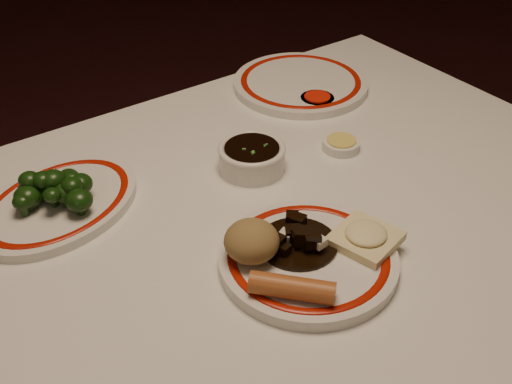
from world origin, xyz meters
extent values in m
cube|color=white|center=(0.00, 0.00, 0.73)|extent=(1.20, 0.90, 0.04)
cylinder|color=black|center=(0.54, 0.39, 0.35)|extent=(0.06, 0.06, 0.71)
cylinder|color=silver|center=(0.00, -0.09, 0.76)|extent=(0.30, 0.30, 0.02)
torus|color=#9A1408|center=(0.00, -0.09, 0.77)|extent=(0.26, 0.26, 0.00)
ellipsoid|color=olive|center=(-0.07, -0.05, 0.79)|extent=(0.07, 0.07, 0.05)
cylinder|color=#AF5D2B|center=(-0.07, -0.14, 0.78)|extent=(0.09, 0.10, 0.03)
cube|color=beige|center=(0.08, -0.11, 0.77)|extent=(0.10, 0.10, 0.01)
ellipsoid|color=beige|center=(0.08, -0.11, 0.78)|extent=(0.06, 0.06, 0.02)
cylinder|color=black|center=(0.00, -0.06, 0.77)|extent=(0.11, 0.11, 0.00)
cube|color=black|center=(0.00, -0.07, 0.78)|extent=(0.02, 0.02, 0.02)
cube|color=black|center=(-0.03, -0.06, 0.78)|extent=(0.02, 0.02, 0.02)
cube|color=black|center=(-0.03, -0.07, 0.78)|extent=(0.02, 0.02, 0.02)
cube|color=black|center=(0.00, -0.07, 0.79)|extent=(0.03, 0.03, 0.02)
cube|color=black|center=(0.00, -0.07, 0.79)|extent=(0.02, 0.02, 0.02)
cube|color=black|center=(0.02, -0.04, 0.78)|extent=(0.03, 0.03, 0.02)
cube|color=black|center=(0.00, -0.07, 0.78)|extent=(0.03, 0.03, 0.02)
cube|color=black|center=(0.00, -0.08, 0.78)|extent=(0.02, 0.02, 0.02)
cube|color=black|center=(0.01, -0.08, 0.79)|extent=(0.03, 0.03, 0.02)
cube|color=black|center=(0.02, -0.03, 0.78)|extent=(0.02, 0.02, 0.02)
cube|color=black|center=(-0.04, -0.06, 0.78)|extent=(0.03, 0.03, 0.02)
cube|color=black|center=(0.00, -0.06, 0.78)|extent=(0.03, 0.03, 0.02)
cube|color=beige|center=(0.01, -0.09, 0.78)|extent=(0.02, 0.02, 0.01)
cube|color=beige|center=(-0.01, -0.05, 0.78)|extent=(0.02, 0.02, 0.01)
torus|color=#9A1408|center=(-0.23, 0.22, 0.77)|extent=(0.30, 0.30, 0.00)
cylinder|color=#23471C|center=(-0.22, 0.25, 0.77)|extent=(0.01, 0.01, 0.01)
ellipsoid|color=#13340D|center=(-0.22, 0.25, 0.78)|extent=(0.03, 0.03, 0.03)
cylinder|color=#23471C|center=(-0.19, 0.21, 0.77)|extent=(0.01, 0.01, 0.01)
ellipsoid|color=#13340D|center=(-0.19, 0.21, 0.79)|extent=(0.04, 0.04, 0.03)
cylinder|color=#23471C|center=(-0.20, 0.24, 0.77)|extent=(0.01, 0.01, 0.01)
ellipsoid|color=#13340D|center=(-0.20, 0.24, 0.79)|extent=(0.03, 0.03, 0.03)
cylinder|color=#23471C|center=(-0.26, 0.23, 0.77)|extent=(0.01, 0.01, 0.01)
ellipsoid|color=#13340D|center=(-0.26, 0.23, 0.78)|extent=(0.04, 0.04, 0.03)
cylinder|color=#23471C|center=(-0.23, 0.22, 0.77)|extent=(0.01, 0.01, 0.01)
ellipsoid|color=#13340D|center=(-0.23, 0.22, 0.79)|extent=(0.03, 0.03, 0.03)
cylinder|color=#23471C|center=(-0.28, 0.22, 0.77)|extent=(0.01, 0.01, 0.02)
ellipsoid|color=#13340D|center=(-0.28, 0.22, 0.79)|extent=(0.03, 0.03, 0.02)
cylinder|color=#23471C|center=(-0.26, 0.24, 0.77)|extent=(0.01, 0.01, 0.01)
ellipsoid|color=#13340D|center=(-0.26, 0.24, 0.79)|extent=(0.04, 0.04, 0.03)
cylinder|color=#23471C|center=(-0.24, 0.23, 0.77)|extent=(0.01, 0.01, 0.01)
ellipsoid|color=#13340D|center=(-0.24, 0.23, 0.78)|extent=(0.03, 0.03, 0.02)
cylinder|color=#23471C|center=(-0.23, 0.23, 0.77)|extent=(0.01, 0.01, 0.01)
ellipsoid|color=#13340D|center=(-0.23, 0.23, 0.78)|extent=(0.04, 0.04, 0.03)
cylinder|color=#23471C|center=(-0.21, 0.20, 0.77)|extent=(0.01, 0.01, 0.02)
ellipsoid|color=#13340D|center=(-0.21, 0.20, 0.79)|extent=(0.04, 0.04, 0.03)
cylinder|color=#23471C|center=(-0.22, 0.23, 0.77)|extent=(0.01, 0.01, 0.01)
ellipsoid|color=#13340D|center=(-0.22, 0.23, 0.78)|extent=(0.04, 0.04, 0.03)
cylinder|color=#23471C|center=(-0.23, 0.22, 0.77)|extent=(0.01, 0.01, 0.01)
ellipsoid|color=#13340D|center=(-0.23, 0.22, 0.79)|extent=(0.04, 0.04, 0.03)
cylinder|color=#23471C|center=(-0.23, 0.22, 0.77)|extent=(0.01, 0.01, 0.01)
ellipsoid|color=#13340D|center=(-0.23, 0.22, 0.79)|extent=(0.03, 0.03, 0.02)
cylinder|color=#23471C|center=(-0.23, 0.23, 0.77)|extent=(0.01, 0.01, 0.01)
ellipsoid|color=#13340D|center=(-0.23, 0.23, 0.78)|extent=(0.03, 0.03, 0.02)
cylinder|color=#23471C|center=(-0.22, 0.21, 0.77)|extent=(0.01, 0.01, 0.01)
ellipsoid|color=#13340D|center=(-0.22, 0.21, 0.79)|extent=(0.04, 0.04, 0.03)
cylinder|color=#23471C|center=(-0.21, 0.17, 0.77)|extent=(0.01, 0.01, 0.01)
ellipsoid|color=#13340D|center=(-0.21, 0.17, 0.79)|extent=(0.04, 0.04, 0.03)
cylinder|color=#23471C|center=(-0.19, 0.21, 0.77)|extent=(0.01, 0.01, 0.01)
ellipsoid|color=#13340D|center=(-0.19, 0.21, 0.78)|extent=(0.03, 0.03, 0.02)
cylinder|color=#23471C|center=(-0.27, 0.23, 0.77)|extent=(0.01, 0.01, 0.01)
ellipsoid|color=#13340D|center=(-0.27, 0.23, 0.79)|extent=(0.04, 0.04, 0.03)
ellipsoid|color=#13340D|center=(-0.23, 0.22, 0.79)|extent=(0.03, 0.03, 0.03)
ellipsoid|color=#13340D|center=(-0.24, 0.20, 0.80)|extent=(0.03, 0.03, 0.02)
ellipsoid|color=#13340D|center=(-0.26, 0.24, 0.80)|extent=(0.03, 0.03, 0.03)
ellipsoid|color=#13340D|center=(-0.24, 0.23, 0.80)|extent=(0.03, 0.03, 0.02)
ellipsoid|color=#13340D|center=(-0.23, 0.22, 0.80)|extent=(0.04, 0.04, 0.03)
ellipsoid|color=#13340D|center=(-0.21, 0.20, 0.80)|extent=(0.03, 0.03, 0.03)
ellipsoid|color=#13340D|center=(-0.20, 0.22, 0.79)|extent=(0.03, 0.03, 0.02)
cylinder|color=silver|center=(0.07, 0.14, 0.77)|extent=(0.11, 0.11, 0.04)
cylinder|color=black|center=(0.07, 0.14, 0.79)|extent=(0.09, 0.09, 0.00)
cylinder|color=silver|center=(0.30, 0.25, 0.76)|extent=(0.06, 0.06, 0.02)
cylinder|color=red|center=(0.30, 0.25, 0.77)|extent=(0.05, 0.05, 0.00)
cylinder|color=silver|center=(0.23, 0.10, 0.76)|extent=(0.06, 0.06, 0.02)
cylinder|color=#DECA5B|center=(0.23, 0.10, 0.77)|extent=(0.05, 0.05, 0.00)
cylinder|color=silver|center=(0.31, 0.32, 0.76)|extent=(0.29, 0.29, 0.02)
torus|color=#9A1408|center=(0.31, 0.32, 0.77)|extent=(0.25, 0.25, 0.00)
camera|label=1|loc=(-0.43, -0.57, 1.34)|focal=45.00mm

